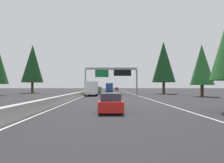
# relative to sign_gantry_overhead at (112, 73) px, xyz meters

# --- Properties ---
(ground_plane) EXTENTS (320.00, 320.00, 0.00)m
(ground_plane) POSITION_rel_sign_gantry_overhead_xyz_m (14.25, 6.03, -5.15)
(ground_plane) COLOR #262628
(median_barrier) EXTENTS (180.00, 0.56, 0.90)m
(median_barrier) POSITION_rel_sign_gantry_overhead_xyz_m (34.25, 6.33, -4.70)
(median_barrier) COLOR #ADAAA3
(median_barrier) RESTS_ON ground
(shoulder_stripe_right) EXTENTS (160.00, 0.16, 0.01)m
(shoulder_stripe_right) POSITION_rel_sign_gantry_overhead_xyz_m (24.25, -5.49, -5.15)
(shoulder_stripe_right) COLOR silver
(shoulder_stripe_right) RESTS_ON ground
(shoulder_stripe_median) EXTENTS (160.00, 0.16, 0.01)m
(shoulder_stripe_median) POSITION_rel_sign_gantry_overhead_xyz_m (24.25, 5.78, -5.15)
(shoulder_stripe_median) COLOR silver
(shoulder_stripe_median) RESTS_ON ground
(sign_gantry_overhead) EXTENTS (0.50, 12.68, 6.48)m
(sign_gantry_overhead) POSITION_rel_sign_gantry_overhead_xyz_m (0.00, 0.00, 0.00)
(sign_gantry_overhead) COLOR gray
(sign_gantry_overhead) RESTS_ON ground
(sedan_far_center) EXTENTS (4.40, 1.80, 1.47)m
(sedan_far_center) POSITION_rel_sign_gantry_overhead_xyz_m (-33.44, 0.67, -4.47)
(sedan_far_center) COLOR red
(sedan_far_center) RESTS_ON ground
(box_truck_near_center) EXTENTS (8.50, 2.40, 2.95)m
(box_truck_near_center) POSITION_rel_sign_gantry_overhead_xyz_m (-5.17, 4.38, -3.54)
(box_truck_near_center) COLOR white
(box_truck_near_center) RESTS_ON ground
(minivan_mid_center) EXTENTS (5.00, 1.95, 1.69)m
(minivan_mid_center) POSITION_rel_sign_gantry_overhead_xyz_m (9.34, 4.03, -4.20)
(minivan_mid_center) COLOR #2D6B38
(minivan_mid_center) RESTS_ON ground
(bus_far_right) EXTENTS (11.50, 2.55, 3.10)m
(bus_far_right) POSITION_rel_sign_gantry_overhead_xyz_m (29.53, 0.47, -3.44)
(bus_far_right) COLOR #1E4793
(bus_far_right) RESTS_ON ground
(pickup_mid_left) EXTENTS (5.60, 2.00, 1.86)m
(pickup_mid_left) POSITION_rel_sign_gantry_overhead_xyz_m (22.47, 4.29, -4.24)
(pickup_mid_left) COLOR red
(pickup_mid_left) RESTS_ON ground
(sedan_distant_b) EXTENTS (4.40, 1.80, 1.47)m
(sedan_distant_b) POSITION_rel_sign_gantry_overhead_xyz_m (83.58, 0.65, -4.47)
(sedan_distant_b) COLOR black
(sedan_distant_b) RESTS_ON ground
(sedan_near_right) EXTENTS (4.40, 1.80, 1.47)m
(sedan_near_right) POSITION_rel_sign_gantry_overhead_xyz_m (50.01, -3.11, -4.47)
(sedan_near_right) COLOR red
(sedan_near_right) RESTS_ON ground
(conifer_right_near) EXTENTS (4.48, 4.48, 10.19)m
(conifer_right_near) POSITION_rel_sign_gantry_overhead_xyz_m (-9.74, -17.33, 1.04)
(conifer_right_near) COLOR #4C3823
(conifer_right_near) RESTS_ON ground
(conifer_right_mid) EXTENTS (6.17, 6.17, 14.03)m
(conifer_right_mid) POSITION_rel_sign_gantry_overhead_xyz_m (5.71, -14.00, 3.38)
(conifer_right_mid) COLOR #4C3823
(conifer_right_mid) RESTS_ON ground
(conifer_left_mid) EXTENTS (6.33, 6.33, 14.39)m
(conifer_left_mid) POSITION_rel_sign_gantry_overhead_xyz_m (12.47, 23.44, 3.60)
(conifer_left_mid) COLOR #4C3823
(conifer_left_mid) RESTS_ON ground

